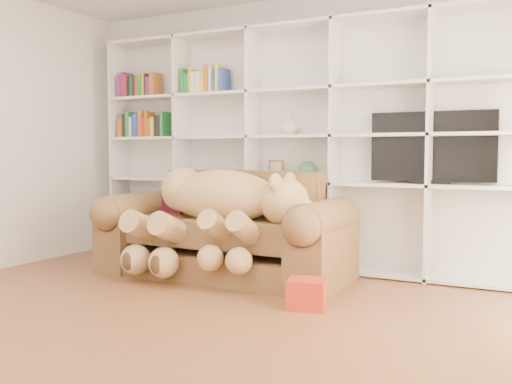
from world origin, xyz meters
The scene contains 14 objects.
floor centered at (0.00, 0.00, 0.00)m, with size 5.00×5.00×0.00m, color brown.
wall_back centered at (0.00, 2.50, 1.35)m, with size 5.00×0.02×2.70m, color white.
bookshelf centered at (-0.24, 2.36, 1.31)m, with size 4.43×0.35×2.40m.
sofa centered at (-0.40, 1.66, 0.36)m, with size 2.30×0.99×0.97m.
teddy_bear centered at (-0.37, 1.46, 0.66)m, with size 1.61×0.91×0.94m.
throw_pillow centered at (-1.05, 1.82, 0.69)m, with size 0.41×0.13×0.41m, color #510D21.
gift_box centered at (0.71, 0.96, 0.11)m, with size 0.27×0.25×0.22m, color #B32B17.
tv centered at (1.33, 2.35, 1.18)m, with size 1.08×0.18×0.64m.
picture_frame centered at (-0.19, 2.30, 0.97)m, with size 0.15×0.03×0.19m, color #51361B.
green_vase centered at (0.15, 2.30, 0.96)m, with size 0.19×0.19×0.19m, color #2F5C3A.
figurine_tall centered at (-1.05, 2.30, 0.94)m, with size 0.07×0.07×0.15m, color beige.
figurine_short centered at (-0.82, 2.30, 0.92)m, with size 0.06×0.06×0.11m, color beige.
snow_globe centered at (-0.68, 2.30, 0.92)m, with size 0.10×0.10×0.10m, color silver.
shelf_vase centered at (-0.05, 2.30, 1.42)m, with size 0.19×0.19×0.20m, color beige.
Camera 1 is at (2.28, -2.86, 1.14)m, focal length 40.00 mm.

